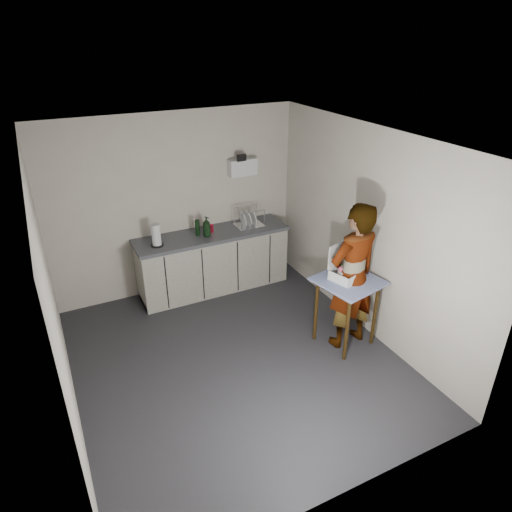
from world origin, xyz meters
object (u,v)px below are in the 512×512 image
dark_bottle (197,228)px  bakery_box (344,272)px  paper_towel (156,236)px  soap_bottle (207,227)px  side_table (348,288)px  dish_rack (249,222)px  kitchen_counter (213,263)px  soda_can (211,228)px  standing_man (352,277)px

dark_bottle → bakery_box: bakery_box is taller
paper_towel → bakery_box: bakery_box is taller
dark_bottle → soap_bottle: bearing=-42.3°
side_table → bakery_box: (-0.04, 0.04, 0.21)m
dark_bottle → paper_towel: (-0.61, -0.08, 0.03)m
side_table → dish_rack: size_ratio=2.18×
kitchen_counter → paper_towel: paper_towel is taller
kitchen_counter → soda_can: (0.01, 0.03, 0.54)m
bakery_box → soap_bottle: bearing=101.7°
standing_man → dark_bottle: standing_man is taller
side_table → soda_can: (-0.96, 1.99, 0.20)m
dark_bottle → dish_rack: (0.79, -0.03, -0.05)m
standing_man → kitchen_counter: bearing=-68.8°
kitchen_counter → dish_rack: bearing=-1.4°
paper_towel → bakery_box: 2.54m
paper_towel → dish_rack: bearing=2.1°
side_table → kitchen_counter: bearing=104.4°
paper_towel → dish_rack: 1.41m
soap_bottle → dark_bottle: soap_bottle is taller
dish_rack → side_table: bearing=-78.9°
standing_man → soap_bottle: standing_man is taller
soap_bottle → paper_towel: size_ratio=0.94×
side_table → standing_man: (0.03, -0.02, 0.16)m
side_table → dark_bottle: (-1.17, 1.97, 0.25)m
standing_man → paper_towel: 2.64m
side_table → paper_towel: bearing=121.5°
dish_rack → bakery_box: bakery_box is taller
kitchen_counter → standing_man: size_ratio=1.21×
soap_bottle → dish_rack: (0.69, 0.06, -0.08)m
standing_man → bakery_box: standing_man is taller
soap_bottle → bakery_box: 2.11m
side_table → paper_towel: size_ratio=2.84×
paper_towel → bakery_box: bearing=-46.6°
dark_bottle → paper_towel: 0.62m
kitchen_counter → side_table: (0.97, -1.96, 0.35)m
dish_rack → soda_can: bearing=175.5°
standing_man → bakery_box: 0.11m
kitchen_counter → standing_man: standing_man is taller
soda_can → bakery_box: (0.92, -1.94, 0.01)m
dark_bottle → dish_rack: 0.79m
standing_man → soap_bottle: 2.20m
soda_can → dark_bottle: size_ratio=0.50×
dark_bottle → paper_towel: bearing=-172.2°
soda_can → dish_rack: bearing=-4.5°
paper_towel → dish_rack: size_ratio=0.77×
soda_can → dish_rack: dish_rack is taller
standing_man → dish_rack: (-0.42, 1.96, 0.05)m
dark_bottle → dish_rack: dish_rack is taller
kitchen_counter → soap_bottle: bearing=-142.8°
kitchen_counter → paper_towel: bearing=-175.4°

